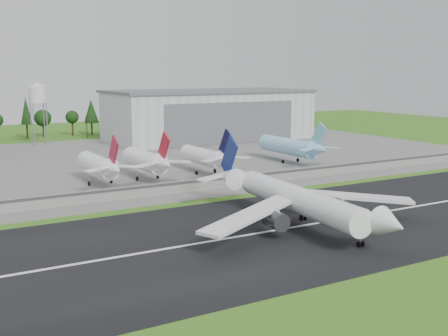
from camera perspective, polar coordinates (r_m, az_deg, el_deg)
ground at (r=111.28m, az=5.23°, el=-8.10°), size 600.00×600.00×0.00m
runway at (r=119.18m, az=2.44°, el=-6.83°), size 320.00×60.00×0.10m
runway_centerline at (r=119.17m, az=2.44°, el=-6.80°), size 220.00×1.00×0.02m
apron at (r=217.91m, az=-13.28°, el=0.50°), size 320.00×150.00×0.10m
blast_fence at (r=157.40m, az=-6.39°, el=-2.14°), size 240.00×0.61×3.50m
hangar_east at (r=286.69m, az=-1.54°, el=5.44°), size 102.00×47.00×25.20m
water_tower at (r=277.25m, az=-18.43°, el=7.27°), size 8.40×8.40×29.40m
utility_poles at (r=294.77m, az=-17.82°, el=2.63°), size 230.00×3.00×12.00m
treeline at (r=309.36m, az=-18.42°, el=2.91°), size 320.00×16.00×22.00m
main_airliner at (r=124.94m, az=7.68°, el=-3.83°), size 57.04×59.27×18.17m
parked_jet_red_a at (r=173.00m, az=-12.37°, el=0.25°), size 7.36×31.29×16.71m
parked_jet_red_b at (r=178.19m, az=-7.65°, el=0.72°), size 7.36×31.29×16.90m
parked_jet_navy at (r=187.14m, az=-1.66°, el=1.14°), size 7.36×31.29×16.59m
parked_jet_skyblue at (r=212.37m, az=7.02°, el=2.17°), size 7.36×37.29×16.92m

